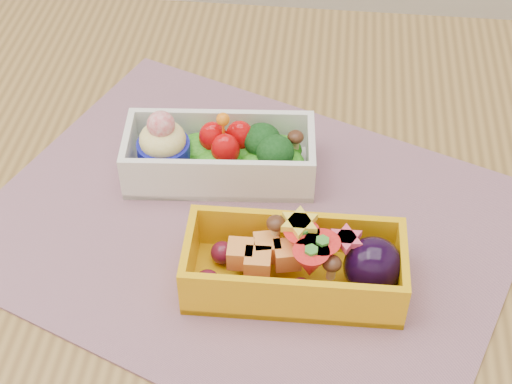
# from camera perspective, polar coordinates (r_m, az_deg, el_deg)

# --- Properties ---
(table) EXTENTS (1.20, 0.80, 0.75)m
(table) POSITION_cam_1_polar(r_m,az_deg,el_deg) (0.75, -0.15, -9.10)
(table) COLOR brown
(table) RESTS_ON ground
(placemat) EXTENTS (0.55, 0.49, 0.00)m
(placemat) POSITION_cam_1_polar(r_m,az_deg,el_deg) (0.69, -0.66, -2.53)
(placemat) COLOR #A06E74
(placemat) RESTS_ON table
(bento_white) EXTENTS (0.18, 0.09, 0.07)m
(bento_white) POSITION_cam_1_polar(r_m,az_deg,el_deg) (0.72, -2.77, 2.82)
(bento_white) COLOR silver
(bento_white) RESTS_ON placemat
(bento_yellow) EXTENTS (0.18, 0.08, 0.06)m
(bento_yellow) POSITION_cam_1_polar(r_m,az_deg,el_deg) (0.63, 3.22, -5.36)
(bento_yellow) COLOR #E6A40B
(bento_yellow) RESTS_ON placemat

